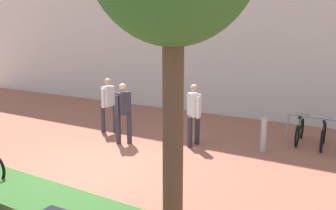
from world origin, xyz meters
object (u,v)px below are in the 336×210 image
person_shirt_blue (194,111)px  person_casual_tan (108,102)px  person_suited_dark (123,110)px  bollard_steel (264,135)px

person_shirt_blue → person_casual_tan: same height
person_shirt_blue → person_suited_dark: 1.96m
bollard_steel → person_shirt_blue: 1.94m
person_casual_tan → bollard_steel: bearing=7.9°
person_suited_dark → person_casual_tan: bearing=148.7°
person_suited_dark → person_casual_tan: (-1.13, 0.69, 0.00)m
person_shirt_blue → person_suited_dark: (-1.77, -0.84, 0.00)m
person_shirt_blue → person_casual_tan: size_ratio=1.00×
bollard_steel → person_shirt_blue: size_ratio=0.52×
bollard_steel → person_suited_dark: 3.85m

